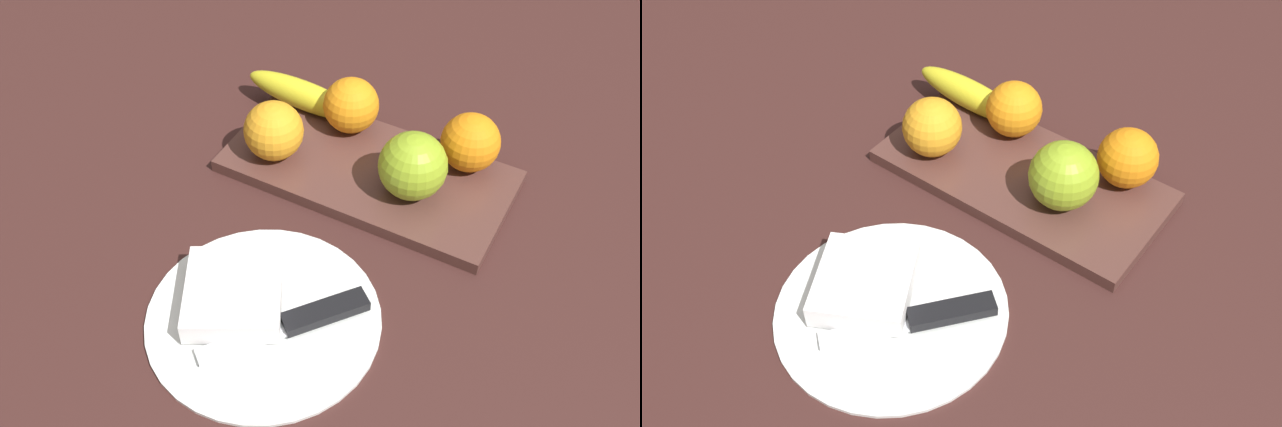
{
  "view_description": "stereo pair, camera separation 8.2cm",
  "coord_description": "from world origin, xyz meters",
  "views": [
    {
      "loc": [
        -0.3,
        0.62,
        0.64
      ],
      "look_at": [
        -0.03,
        0.13,
        0.05
      ],
      "focal_mm": 42.82,
      "sensor_mm": 36.0,
      "label": 1
    },
    {
      "loc": [
        -0.37,
        0.58,
        0.64
      ],
      "look_at": [
        -0.03,
        0.13,
        0.05
      ],
      "focal_mm": 42.82,
      "sensor_mm": 36.0,
      "label": 2
    }
  ],
  "objects": [
    {
      "name": "fruit_tray",
      "position": [
        -0.03,
        0.01,
        0.01
      ],
      "size": [
        0.34,
        0.17,
        0.02
      ],
      "primitive_type": "cube",
      "color": "#53312B",
      "rests_on": "ground_plane"
    },
    {
      "name": "orange_center",
      "position": [
        0.08,
        0.04,
        0.05
      ],
      "size": [
        0.07,
        0.07,
        0.07
      ],
      "primitive_type": "sphere",
      "color": "orange",
      "rests_on": "fruit_tray"
    },
    {
      "name": "banana",
      "position": [
        0.09,
        -0.05,
        0.03
      ],
      "size": [
        0.17,
        0.05,
        0.04
      ],
      "primitive_type": "ellipsoid",
      "rotation": [
        0.0,
        0.0,
        3.08
      ],
      "color": "yellow",
      "rests_on": "fruit_tray"
    },
    {
      "name": "apple",
      "position": [
        -0.1,
        0.02,
        0.06
      ],
      "size": [
        0.08,
        0.08,
        0.08
      ],
      "primitive_type": "sphere",
      "color": "#90B124",
      "rests_on": "fruit_tray"
    },
    {
      "name": "ground_plane",
      "position": [
        0.0,
        0.0,
        0.0
      ],
      "size": [
        2.4,
        2.4,
        0.0
      ],
      "primitive_type": "plane",
      "color": "#3A1D1B"
    },
    {
      "name": "orange_near_banana",
      "position": [
        0.02,
        -0.05,
        0.05
      ],
      "size": [
        0.07,
        0.07,
        0.07
      ],
      "primitive_type": "sphere",
      "color": "orange",
      "rests_on": "fruit_tray"
    },
    {
      "name": "orange_near_apple",
      "position": [
        -0.14,
        -0.05,
        0.05
      ],
      "size": [
        0.07,
        0.07,
        0.07
      ],
      "primitive_type": "sphere",
      "color": "orange",
      "rests_on": "fruit_tray"
    },
    {
      "name": "dinner_plate",
      "position": [
        -0.03,
        0.25,
        0.0
      ],
      "size": [
        0.24,
        0.24,
        0.01
      ],
      "primitive_type": "cylinder",
      "color": "white",
      "rests_on": "ground_plane"
    },
    {
      "name": "knife",
      "position": [
        -0.08,
        0.23,
        0.01
      ],
      "size": [
        0.13,
        0.15,
        0.01
      ],
      "rotation": [
        0.0,
        0.0,
        0.89
      ],
      "color": "silver",
      "rests_on": "dinner_plate"
    },
    {
      "name": "folded_napkin",
      "position": [
        -0.0,
        0.25,
        0.02
      ],
      "size": [
        0.13,
        0.14,
        0.03
      ],
      "primitive_type": "cube",
      "rotation": [
        0.0,
        0.0,
        0.5
      ],
      "color": "white",
      "rests_on": "dinner_plate"
    }
  ]
}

